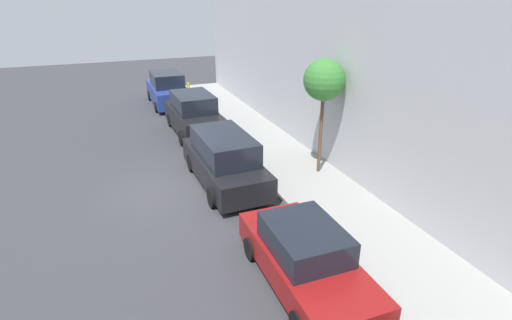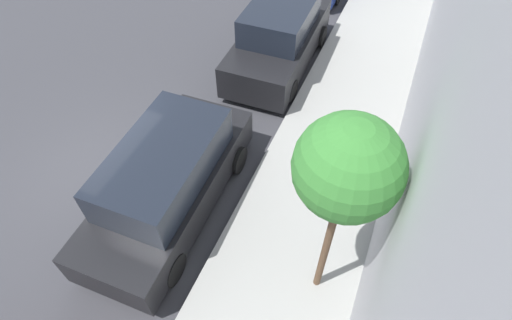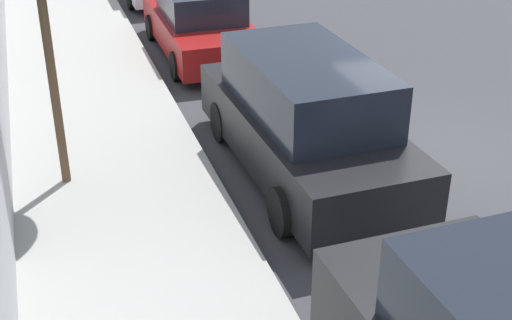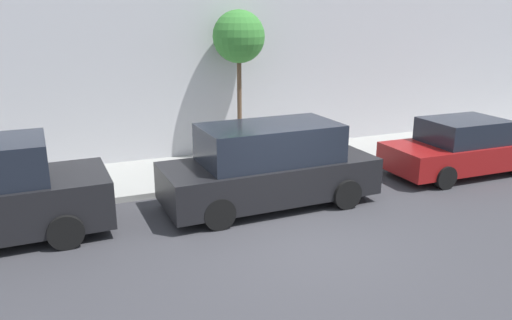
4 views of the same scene
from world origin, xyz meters
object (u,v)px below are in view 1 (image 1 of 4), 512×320
(parked_sedan_second, at_px, (305,258))
(street_tree, at_px, (324,81))
(parked_suv_fifth, at_px, (168,90))
(parked_suv_fourth, at_px, (194,115))
(fire_hydrant, at_px, (188,88))
(parked_minivan_third, at_px, (224,160))

(parked_sedan_second, bearing_deg, street_tree, 57.37)
(parked_suv_fifth, relative_size, street_tree, 1.13)
(parked_suv_fourth, distance_m, fire_hydrant, 8.04)
(parked_sedan_second, distance_m, parked_minivan_third, 5.92)
(parked_suv_fifth, distance_m, street_tree, 13.20)
(street_tree, xyz_separation_m, fire_hydrant, (-1.83, 14.44, -3.14))
(parked_sedan_second, height_order, fire_hydrant, parked_sedan_second)
(parked_sedan_second, bearing_deg, parked_suv_fourth, 89.41)
(parked_minivan_third, relative_size, fire_hydrant, 7.17)
(parked_suv_fourth, bearing_deg, fire_hydrant, 79.60)
(parked_suv_fourth, height_order, parked_suv_fifth, same)
(street_tree, bearing_deg, parked_suv_fifth, 105.90)
(parked_suv_fourth, distance_m, parked_suv_fifth, 5.89)
(parked_minivan_third, bearing_deg, parked_sedan_second, -88.50)
(parked_sedan_second, xyz_separation_m, parked_suv_fourth, (0.12, 11.86, 0.21))
(parked_suv_fourth, height_order, street_tree, street_tree)
(parked_suv_fourth, relative_size, parked_suv_fifth, 1.01)
(street_tree, distance_m, fire_hydrant, 14.89)
(parked_sedan_second, height_order, parked_minivan_third, parked_minivan_third)
(street_tree, height_order, fire_hydrant, street_tree)
(fire_hydrant, bearing_deg, street_tree, -82.76)
(parked_suv_fourth, height_order, fire_hydrant, parked_suv_fourth)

